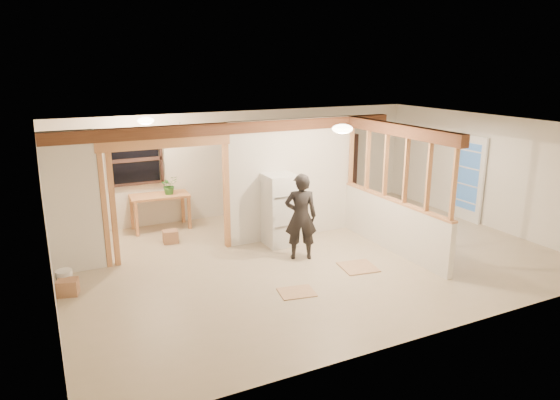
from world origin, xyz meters
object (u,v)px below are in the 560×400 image
shop_vac (91,234)px  bookshelf (340,169)px  work_table (161,212)px  refrigerator (280,210)px  woman (301,217)px

shop_vac → bookshelf: (6.30, 0.87, 0.56)m
work_table → bookshelf: 4.80m
refrigerator → bookshelf: bearing=37.8°
refrigerator → shop_vac: size_ratio=2.13×
woman → bookshelf: bookshelf is taller
woman → refrigerator: bearing=-65.9°
shop_vac → bookshelf: size_ratio=0.38×
refrigerator → bookshelf: (2.81, 2.18, 0.18)m
shop_vac → woman: bearing=-31.8°
woman → shop_vac: size_ratio=2.41×
refrigerator → shop_vac: 3.75m
woman → bookshelf: 4.13m
bookshelf → refrigerator: bearing=-142.2°
refrigerator → bookshelf: bookshelf is taller
work_table → woman: bearing=-52.1°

